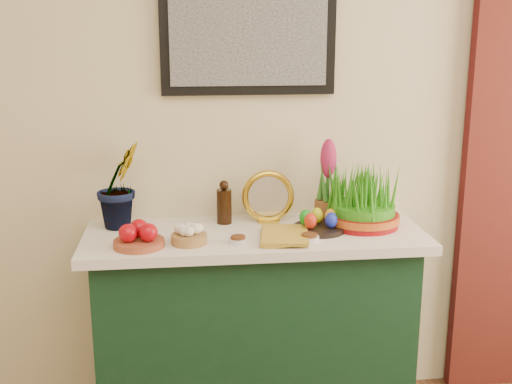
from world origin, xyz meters
TOP-DOWN VIEW (x-y plane):
  - sideboard at (-0.18, 2.00)m, footprint 1.30×0.45m
  - tablecloth at (-0.18, 2.00)m, footprint 1.40×0.55m
  - hyacinth_green at (-0.73, 2.13)m, footprint 0.31×0.31m
  - apple_bowl at (-0.64, 1.86)m, footprint 0.22×0.22m
  - garlic_basket at (-0.45, 1.88)m, footprint 0.16×0.16m
  - vinegar_cruet at (-0.29, 2.13)m, footprint 0.06×0.06m
  - mirror at (-0.10, 2.13)m, footprint 0.23×0.06m
  - book at (-0.16, 1.90)m, footprint 0.21×0.27m
  - spice_dish_left at (-0.26, 1.86)m, footprint 0.07×0.07m
  - spice_dish_right at (0.02, 1.85)m, footprint 0.08×0.08m
  - egg_plate at (0.09, 1.98)m, footprint 0.28×0.28m
  - hyacinth_pink at (0.16, 2.13)m, footprint 0.11×0.11m
  - wheatgrass_sabzeh at (0.29, 2.03)m, footprint 0.31×0.31m

SIDE VIEW (x-z plane):
  - sideboard at x=-0.18m, z-range 0.00..0.85m
  - tablecloth at x=-0.18m, z-range 0.85..0.89m
  - spice_dish_left at x=-0.26m, z-range 0.89..0.92m
  - spice_dish_right at x=0.02m, z-range 0.89..0.92m
  - book at x=-0.16m, z-range 0.89..0.92m
  - egg_plate at x=0.09m, z-range 0.88..0.97m
  - garlic_basket at x=-0.45m, z-range 0.88..0.96m
  - apple_bowl at x=-0.64m, z-range 0.88..0.98m
  - vinegar_cruet at x=-0.29m, z-range 0.88..1.07m
  - mirror at x=-0.10m, z-range 0.89..1.11m
  - wheatgrass_sabzeh at x=0.29m, z-range 0.87..1.13m
  - hyacinth_pink at x=0.16m, z-range 0.87..1.23m
  - hyacinth_green at x=-0.73m, z-range 0.89..1.37m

